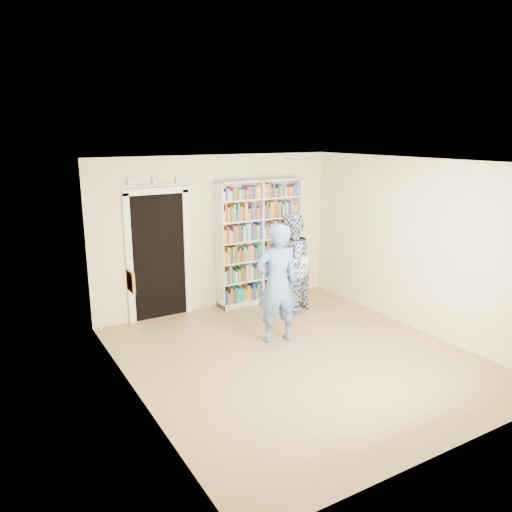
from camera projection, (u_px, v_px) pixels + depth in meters
The scene contains 11 objects.
floor at pixel (297, 357), 7.00m from camera, with size 5.00×5.00×0.00m, color #987749.
ceiling at pixel (302, 162), 6.35m from camera, with size 5.00×5.00×0.00m, color white.
wall_back at pixel (217, 233), 8.77m from camera, with size 4.50×4.50×0.00m, color beige.
wall_left at pixel (134, 290), 5.58m from camera, with size 5.00×5.00×0.00m, color beige.
wall_right at pixel (418, 246), 7.78m from camera, with size 5.00×5.00×0.00m, color beige.
bookshelf at pixel (259, 241), 9.07m from camera, with size 1.64×0.31×2.26m.
doorway at pixel (158, 250), 8.26m from camera, with size 1.10×0.08×2.43m.
wall_art at pixel (131, 281), 5.74m from camera, with size 0.03×0.25×0.25m, color brown.
man_blue at pixel (277, 283), 7.36m from camera, with size 0.66×0.43×1.80m, color #567AC1.
man_plaid at pixel (290, 263), 8.57m from camera, with size 0.86×0.67×1.76m, color navy.
paper_sheet at pixel (304, 264), 8.43m from camera, with size 0.19×0.01×0.27m, color white.
Camera 1 is at (-3.76, -5.28, 3.07)m, focal length 35.00 mm.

